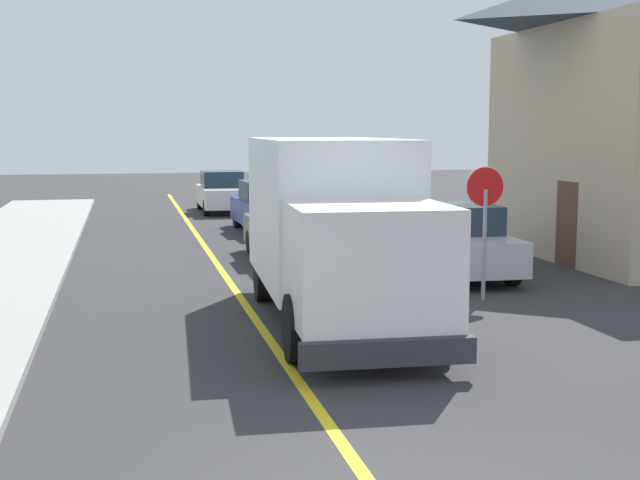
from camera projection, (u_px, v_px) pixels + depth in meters
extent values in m
cube|color=gold|center=(241.00, 299.00, 17.01)|extent=(0.16, 56.00, 0.01)
cube|color=white|center=(327.00, 210.00, 15.60)|extent=(2.66, 5.12, 2.60)
cube|color=white|center=(370.00, 264.00, 12.24)|extent=(2.38, 2.12, 1.70)
cube|color=#1E2D3D|center=(386.00, 246.00, 11.31)|extent=(2.04, 0.19, 0.75)
cube|color=#2D2D33|center=(388.00, 353.00, 11.32)|extent=(2.41, 0.33, 0.36)
cylinder|color=black|center=(435.00, 322.00, 12.74)|extent=(0.35, 1.01, 1.00)
cylinder|color=black|center=(296.00, 328.00, 12.38)|extent=(0.35, 1.01, 1.00)
cylinder|color=black|center=(367.00, 272.00, 17.18)|extent=(0.35, 1.01, 1.00)
cylinder|color=black|center=(263.00, 275.00, 16.83)|extent=(0.35, 1.01, 1.00)
cube|color=#4C564C|center=(290.00, 235.00, 22.00)|extent=(1.81, 4.40, 0.76)
cube|color=#1E2D3D|center=(288.00, 208.00, 22.05)|extent=(1.59, 1.80, 0.64)
cylinder|color=black|center=(332.00, 254.00, 20.86)|extent=(0.22, 0.64, 0.64)
cylinder|color=black|center=(269.00, 257.00, 20.51)|extent=(0.22, 0.64, 0.64)
cylinder|color=black|center=(308.00, 240.00, 23.58)|extent=(0.22, 0.64, 0.64)
cylinder|color=black|center=(251.00, 242.00, 23.23)|extent=(0.22, 0.64, 0.64)
cube|color=#2D4793|center=(268.00, 212.00, 28.15)|extent=(1.97, 4.46, 0.76)
cube|color=#1E2D3D|center=(267.00, 190.00, 28.21)|extent=(1.65, 1.86, 0.64)
cylinder|color=black|center=(301.00, 226.00, 27.05)|extent=(0.24, 0.65, 0.64)
cylinder|color=black|center=(252.00, 227.00, 26.64)|extent=(0.24, 0.65, 0.64)
cylinder|color=black|center=(282.00, 217.00, 29.75)|extent=(0.24, 0.65, 0.64)
cylinder|color=black|center=(237.00, 218.00, 29.34)|extent=(0.24, 0.65, 0.64)
cube|color=silver|center=(222.00, 196.00, 34.75)|extent=(1.80, 4.40, 0.76)
cube|color=#1E2D3D|center=(222.00, 179.00, 34.80)|extent=(1.59, 1.80, 0.64)
cylinder|color=black|center=(247.00, 207.00, 33.61)|extent=(0.22, 0.64, 0.64)
cylinder|color=black|center=(206.00, 208.00, 33.26)|extent=(0.22, 0.64, 0.64)
cylinder|color=black|center=(237.00, 201.00, 36.33)|extent=(0.22, 0.64, 0.64)
cylinder|color=black|center=(200.00, 202.00, 35.98)|extent=(0.22, 0.64, 0.64)
cube|color=#B7B7BC|center=(456.00, 248.00, 19.64)|extent=(1.98, 4.47, 0.76)
cube|color=#1E2D3D|center=(459.00, 218.00, 19.40)|extent=(1.66, 1.86, 0.64)
cylinder|color=black|center=(405.00, 254.00, 20.91)|extent=(0.25, 0.65, 0.64)
cylinder|color=black|center=(467.00, 252.00, 21.20)|extent=(0.25, 0.65, 0.64)
cylinder|color=black|center=(442.00, 273.00, 18.17)|extent=(0.25, 0.65, 0.64)
cylinder|color=black|center=(512.00, 271.00, 18.45)|extent=(0.25, 0.65, 0.64)
cylinder|color=gray|center=(484.00, 245.00, 16.80)|extent=(0.08, 0.08, 2.20)
cylinder|color=red|center=(485.00, 187.00, 16.68)|extent=(0.76, 0.03, 0.76)
cylinder|color=white|center=(485.00, 187.00, 16.70)|extent=(0.80, 0.02, 0.80)
cube|color=brown|center=(568.00, 224.00, 20.94)|extent=(0.10, 1.00, 2.10)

